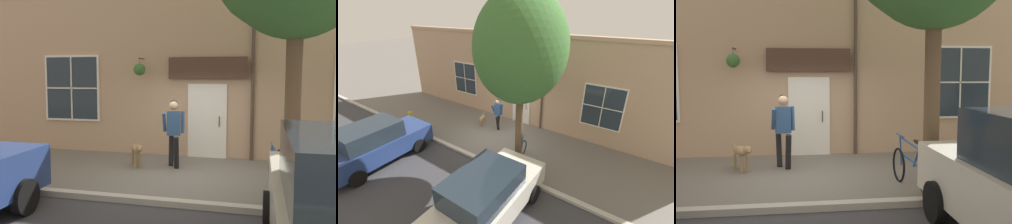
{
  "view_description": "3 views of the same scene",
  "coord_description": "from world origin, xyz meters",
  "views": [
    {
      "loc": [
        8.33,
        1.71,
        2.33
      ],
      "look_at": [
        -0.07,
        -0.45,
        1.49
      ],
      "focal_mm": 40.0,
      "sensor_mm": 36.0,
      "label": 1
    },
    {
      "loc": [
        7.96,
        6.05,
        5.94
      ],
      "look_at": [
        -1.33,
        -0.31,
        0.83
      ],
      "focal_mm": 24.0,
      "sensor_mm": 36.0,
      "label": 2
    },
    {
      "loc": [
        7.84,
        -0.21,
        2.2
      ],
      "look_at": [
        -0.87,
        0.94,
        1.29
      ],
      "focal_mm": 40.0,
      "sensor_mm": 36.0,
      "label": 3
    }
  ],
  "objects": [
    {
      "name": "ground_plane",
      "position": [
        0.0,
        0.0,
        0.0
      ],
      "size": [
        90.0,
        90.0,
        0.0
      ],
      "primitive_type": "plane",
      "color": "#66605B"
    },
    {
      "name": "storefront_facade",
      "position": [
        -2.34,
        0.01,
        2.48
      ],
      "size": [
        0.95,
        18.0,
        4.95
      ],
      "color": "tan",
      "rests_on": "ground_plane"
    },
    {
      "name": "dog_on_leash",
      "position": [
        -0.6,
        -1.4,
        0.45
      ],
      "size": [
        0.96,
        0.56,
        0.67
      ],
      "color": "#997A51",
      "rests_on": "ground_plane"
    },
    {
      "name": "pedestrian_walking",
      "position": [
        -0.81,
        -0.49,
        1.04
      ],
      "size": [
        0.7,
        0.55,
        1.72
      ],
      "color": "black",
      "rests_on": "ground_plane"
    },
    {
      "name": "leaning_bicycle",
      "position": [
        1.05,
        1.99,
        0.38
      ],
      "size": [
        1.72,
        0.3,
        1.0
      ],
      "color": "black",
      "rests_on": "ground_plane"
    }
  ]
}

